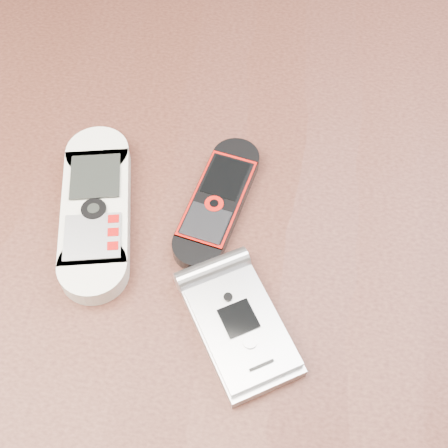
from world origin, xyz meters
TOP-DOWN VIEW (x-y plane):
  - ground at (0.00, 0.00)m, footprint 4.00×4.00m
  - table at (0.00, 0.00)m, footprint 1.20×0.80m
  - nokia_white at (-0.10, 0.00)m, footprint 0.09×0.17m
  - nokia_black_red at (-0.00, 0.02)m, footprint 0.07×0.14m
  - motorola_razr at (0.03, -0.09)m, footprint 0.11×0.13m

SIDE VIEW (x-z plane):
  - ground at x=0.00m, z-range 0.00..0.00m
  - table at x=0.00m, z-range 0.27..1.02m
  - nokia_black_red at x=0.00m, z-range 0.75..0.76m
  - motorola_razr at x=0.03m, z-range 0.75..0.77m
  - nokia_white at x=-0.10m, z-range 0.75..0.77m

